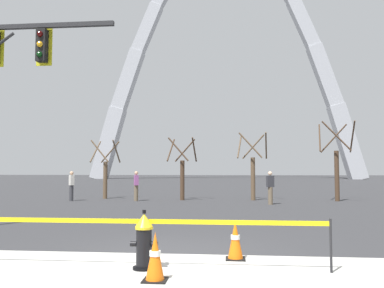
% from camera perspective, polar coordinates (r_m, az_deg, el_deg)
% --- Properties ---
extents(ground_plane, '(240.00, 240.00, 0.00)m').
position_cam_1_polar(ground_plane, '(8.11, -2.86, -15.53)').
color(ground_plane, '#333335').
extents(fire_hydrant, '(0.46, 0.48, 0.99)m').
position_cam_1_polar(fire_hydrant, '(6.96, -6.84, -13.58)').
color(fire_hydrant, black).
rests_on(fire_hydrant, ground).
extents(caution_tape_barrier, '(6.51, 0.05, 0.87)m').
position_cam_1_polar(caution_tape_barrier, '(7.02, -8.12, -12.19)').
color(caution_tape_barrier, '#232326').
rests_on(caution_tape_barrier, ground).
extents(traffic_cone_by_hydrant, '(0.36, 0.36, 0.73)m').
position_cam_1_polar(traffic_cone_by_hydrant, '(6.26, -5.28, -15.74)').
color(traffic_cone_by_hydrant, black).
rests_on(traffic_cone_by_hydrant, ground).
extents(traffic_cone_mid_sidewalk, '(0.36, 0.36, 0.73)m').
position_cam_1_polar(traffic_cone_mid_sidewalk, '(7.69, 6.19, -13.46)').
color(traffic_cone_mid_sidewalk, black).
rests_on(traffic_cone_mid_sidewalk, ground).
extents(monument_arch, '(50.44, 2.81, 47.55)m').
position_cam_1_polar(monument_arch, '(76.53, 4.57, 10.73)').
color(monument_arch, '#B2B5BC').
rests_on(monument_arch, ground).
extents(tree_far_left, '(1.57, 1.58, 3.38)m').
position_cam_1_polar(tree_far_left, '(23.82, -12.24, -4.01)').
color(tree_far_left, brown).
rests_on(tree_far_left, ground).
extents(tree_left_mid, '(1.60, 1.61, 3.44)m').
position_cam_1_polar(tree_left_mid, '(22.23, -1.39, -4.06)').
color(tree_left_mid, '#473323').
rests_on(tree_left_mid, ground).
extents(tree_center_left, '(1.71, 1.72, 3.70)m').
position_cam_1_polar(tree_center_left, '(22.37, 8.65, -3.72)').
color(tree_center_left, brown).
rests_on(tree_center_left, ground).
extents(tree_center_right, '(1.95, 1.96, 4.22)m').
position_cam_1_polar(tree_center_right, '(22.79, 19.88, -2.94)').
color(tree_center_right, '#473323').
rests_on(tree_center_right, ground).
extents(pedestrian_walking_left, '(0.39, 0.32, 1.59)m').
position_cam_1_polar(pedestrian_walking_left, '(19.75, 11.08, -6.09)').
color(pedestrian_walking_left, brown).
rests_on(pedestrian_walking_left, ground).
extents(pedestrian_standing_center, '(0.32, 0.39, 1.59)m').
position_cam_1_polar(pedestrian_standing_center, '(21.79, -7.95, -5.89)').
color(pedestrian_standing_center, brown).
rests_on(pedestrian_standing_center, ground).
extents(pedestrian_walking_right, '(0.37, 0.39, 1.59)m').
position_cam_1_polar(pedestrian_walking_right, '(22.60, -16.79, -5.69)').
color(pedestrian_walking_right, '#38383D').
rests_on(pedestrian_walking_right, ground).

